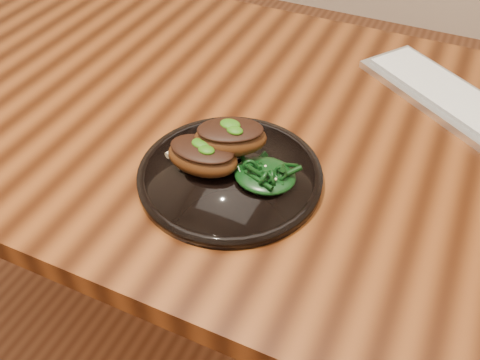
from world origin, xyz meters
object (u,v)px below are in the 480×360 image
at_px(plate, 230,175).
at_px(keyboard, 462,106).
at_px(greens_heap, 265,172).
at_px(lamb_chop_front, 202,156).
at_px(desk, 265,157).

distance_m(plate, keyboard, 0.44).
bearing_deg(greens_heap, keyboard, 53.89).
distance_m(lamb_chop_front, greens_heap, 0.10).
relative_size(desk, keyboard, 3.99).
relative_size(plate, lamb_chop_front, 2.35).
distance_m(desk, lamb_chop_front, 0.21).
xyz_separation_m(desk, lamb_chop_front, (-0.03, -0.17, 0.12)).
bearing_deg(keyboard, desk, -150.63).
xyz_separation_m(desk, keyboard, (0.30, 0.17, 0.09)).
xyz_separation_m(lamb_chop_front, greens_heap, (0.09, 0.01, -0.01)).
bearing_deg(plate, desk, 92.88).
xyz_separation_m(greens_heap, keyboard, (0.23, 0.32, -0.02)).
bearing_deg(keyboard, greens_heap, -126.11).
bearing_deg(lamb_chop_front, keyboard, 45.68).
height_order(desk, lamb_chop_front, lamb_chop_front).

